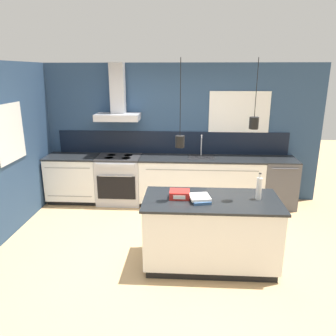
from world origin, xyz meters
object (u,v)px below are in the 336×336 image
(oven_range, at_px, (120,179))
(dishwasher, at_px, (278,182))
(bottle_on_island, at_px, (259,188))
(red_supply_box, at_px, (180,194))
(book_stack, at_px, (200,198))

(oven_range, xyz_separation_m, dishwasher, (2.99, 0.00, 0.00))
(oven_range, relative_size, bottle_on_island, 2.65)
(dishwasher, xyz_separation_m, bottle_on_island, (-0.81, -2.00, 0.60))
(dishwasher, distance_m, red_supply_box, 2.75)
(oven_range, distance_m, red_supply_box, 2.40)
(bottle_on_island, distance_m, book_stack, 0.75)
(oven_range, bearing_deg, red_supply_box, -59.32)
(bottle_on_island, xyz_separation_m, book_stack, (-0.73, -0.11, -0.11))
(book_stack, bearing_deg, dishwasher, 53.87)
(bottle_on_island, xyz_separation_m, red_supply_box, (-0.99, -0.02, -0.10))
(dishwasher, relative_size, book_stack, 2.83)
(bottle_on_island, relative_size, book_stack, 1.07)
(oven_range, height_order, red_supply_box, red_supply_box)
(oven_range, xyz_separation_m, bottle_on_island, (2.18, -2.00, 0.60))
(bottle_on_island, height_order, red_supply_box, bottle_on_island)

